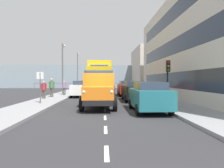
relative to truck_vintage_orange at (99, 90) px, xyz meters
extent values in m
plane|color=#2D2D30|center=(-0.38, -7.89, -1.18)|extent=(80.00, 80.00, 0.00)
cube|color=gray|center=(-5.21, -7.89, -1.10)|extent=(2.69, 40.06, 0.15)
cube|color=gray|center=(4.45, -7.89, -1.10)|extent=(2.69, 40.06, 0.15)
cube|color=silver|center=(-0.38, 7.87, -1.17)|extent=(0.12, 1.10, 0.01)
cube|color=silver|center=(-0.38, 5.56, -1.17)|extent=(0.12, 1.10, 0.01)
cube|color=silver|center=(-0.38, 3.27, -1.17)|extent=(0.12, 1.10, 0.01)
cube|color=silver|center=(-0.38, 0.88, -1.17)|extent=(0.12, 1.10, 0.01)
cube|color=silver|center=(-0.38, -1.98, -1.17)|extent=(0.12, 1.10, 0.01)
cube|color=silver|center=(-0.38, -4.39, -1.17)|extent=(0.12, 1.10, 0.01)
cube|color=silver|center=(-0.38, -6.88, -1.17)|extent=(0.12, 1.10, 0.01)
cube|color=silver|center=(-0.38, -9.09, -1.17)|extent=(0.12, 1.10, 0.01)
cube|color=silver|center=(-0.38, -11.80, -1.17)|extent=(0.12, 1.10, 0.01)
cube|color=silver|center=(-0.38, -14.05, -1.17)|extent=(0.12, 1.10, 0.01)
cube|color=silver|center=(-0.38, -17.05, -1.17)|extent=(0.12, 1.10, 0.01)
cube|color=silver|center=(-0.38, -19.50, -1.17)|extent=(0.12, 1.10, 0.01)
cube|color=silver|center=(-0.38, -22.22, -1.17)|extent=(0.12, 1.10, 0.01)
cube|color=silver|center=(-0.38, -24.83, -1.17)|extent=(0.12, 1.10, 0.01)
cube|color=beige|center=(-10.69, -5.19, 3.72)|extent=(8.26, 24.69, 9.79)
cube|color=#2D3847|center=(-6.59, -5.19, 0.62)|extent=(0.08, 20.99, 1.40)
cube|color=#2D3847|center=(-6.59, -5.19, 3.62)|extent=(0.08, 20.99, 1.40)
cube|color=#2D3847|center=(-6.59, -5.19, 6.62)|extent=(0.08, 20.99, 1.40)
cube|color=beige|center=(-10.69, -26.07, 2.82)|extent=(8.26, 11.00, 7.99)
cube|color=#84939E|center=(-0.38, -30.92, 1.32)|extent=(80.00, 0.80, 5.00)
cylinder|color=#4C5156|center=(-14.38, -27.32, -0.58)|extent=(0.08, 0.08, 1.20)
cylinder|color=#4C5156|center=(-12.38, -27.32, -0.58)|extent=(0.08, 0.08, 1.20)
cylinder|color=#4C5156|center=(-10.38, -27.32, -0.58)|extent=(0.08, 0.08, 1.20)
cylinder|color=#4C5156|center=(-8.38, -27.32, -0.58)|extent=(0.08, 0.08, 1.20)
cylinder|color=#4C5156|center=(-6.38, -27.32, -0.58)|extent=(0.08, 0.08, 1.20)
cylinder|color=#4C5156|center=(-4.38, -27.32, -0.58)|extent=(0.08, 0.08, 1.20)
cylinder|color=#4C5156|center=(-2.38, -27.32, -0.58)|extent=(0.08, 0.08, 1.20)
cylinder|color=#4C5156|center=(-0.38, -27.32, -0.58)|extent=(0.08, 0.08, 1.20)
cylinder|color=#4C5156|center=(1.62, -27.32, -0.58)|extent=(0.08, 0.08, 1.20)
cylinder|color=#4C5156|center=(3.62, -27.32, -0.58)|extent=(0.08, 0.08, 1.20)
cylinder|color=#4C5156|center=(5.62, -27.32, -0.58)|extent=(0.08, 0.08, 1.20)
cylinder|color=#4C5156|center=(7.62, -27.32, -0.58)|extent=(0.08, 0.08, 1.20)
cylinder|color=#4C5156|center=(9.62, -27.32, -0.58)|extent=(0.08, 0.08, 1.20)
cylinder|color=#4C5156|center=(11.62, -27.32, -0.58)|extent=(0.08, 0.08, 1.20)
cylinder|color=#4C5156|center=(13.62, -27.32, -0.58)|extent=(0.08, 0.08, 1.20)
cube|color=#4C5156|center=(-0.38, -27.32, -0.06)|extent=(28.00, 0.08, 0.08)
cube|color=black|center=(0.00, -0.38, -0.58)|extent=(1.64, 5.60, 0.30)
cube|color=orange|center=(0.00, 1.47, -0.08)|extent=(1.72, 1.90, 0.70)
cube|color=silver|center=(0.00, 2.36, -0.11)|extent=(1.16, 0.08, 0.56)
sphere|color=white|center=(-0.74, 2.36, 0.02)|extent=(0.20, 0.20, 0.20)
sphere|color=white|center=(0.73, 2.36, 0.02)|extent=(0.20, 0.20, 0.20)
cube|color=orange|center=(0.00, -0.04, 0.50)|extent=(1.93, 1.34, 1.15)
cube|color=#2D3847|center=(0.00, -0.04, 0.97)|extent=(1.78, 1.23, 0.56)
cube|color=#2D2319|center=(0.00, -1.72, -0.35)|extent=(2.10, 2.80, 0.16)
cube|color=black|center=(-1.01, -1.72, -0.03)|extent=(0.08, 2.80, 0.56)
cube|color=black|center=(1.01, -1.72, -0.03)|extent=(0.08, 2.80, 0.56)
cylinder|color=black|center=(-0.97, 1.30, -0.73)|extent=(0.24, 0.90, 0.90)
cylinder|color=black|center=(0.97, 1.30, -0.73)|extent=(0.24, 0.90, 0.90)
cylinder|color=black|center=(-0.97, -1.92, -0.73)|extent=(0.24, 0.90, 0.90)
cylinder|color=black|center=(0.97, -1.92, -0.73)|extent=(0.24, 0.90, 0.90)
cube|color=gold|center=(0.12, -6.60, 0.64)|extent=(2.40, 2.21, 2.60)
cube|color=#2D3847|center=(0.12, -6.60, 1.21)|extent=(2.20, 2.04, 0.80)
cube|color=#1933B2|center=(0.12, -6.60, 2.04)|extent=(1.75, 0.20, 0.16)
cube|color=gold|center=(0.12, -10.60, 1.19)|extent=(2.50, 5.95, 3.00)
cube|color=black|center=(0.12, -9.66, -0.48)|extent=(2.00, 8.07, 0.36)
cylinder|color=black|center=(-1.03, -6.69, -0.66)|extent=(0.28, 1.04, 1.04)
cylinder|color=black|center=(1.27, -6.69, -0.66)|extent=(0.28, 1.04, 1.04)
cylinder|color=black|center=(-1.03, -10.30, -0.66)|extent=(0.28, 1.04, 1.04)
cylinder|color=black|center=(1.27, -10.30, -0.66)|extent=(0.28, 1.04, 1.04)
cylinder|color=black|center=(-1.03, -12.43, -0.66)|extent=(0.28, 1.04, 1.04)
cylinder|color=black|center=(1.27, -12.43, -0.66)|extent=(0.28, 1.04, 1.04)
cube|color=#1E6670|center=(-2.91, 1.53, -0.38)|extent=(1.83, 4.11, 1.00)
cube|color=#2D3847|center=(-2.91, 1.73, 0.33)|extent=(1.50, 2.26, 0.42)
cylinder|color=black|center=(-2.05, 0.26, -0.88)|extent=(0.18, 0.60, 0.60)
cylinder|color=black|center=(-3.78, 0.26, -0.88)|extent=(0.18, 0.60, 0.60)
cylinder|color=black|center=(-2.05, 2.81, -0.88)|extent=(0.18, 0.60, 0.60)
cylinder|color=black|center=(-3.78, 2.81, -0.88)|extent=(0.18, 0.60, 0.60)
cube|color=black|center=(-2.91, -4.25, -0.38)|extent=(1.75, 4.30, 1.00)
cube|color=#2D3847|center=(-2.91, -4.05, 0.33)|extent=(1.44, 2.37, 0.42)
cylinder|color=black|center=(-2.08, -5.58, -0.88)|extent=(0.18, 0.60, 0.60)
cylinder|color=black|center=(-3.75, -5.58, -0.88)|extent=(0.18, 0.60, 0.60)
cylinder|color=black|center=(-2.08, -2.91, -0.88)|extent=(0.18, 0.60, 0.60)
cylinder|color=black|center=(-3.75, -2.91, -0.88)|extent=(0.18, 0.60, 0.60)
cube|color=#B21E1E|center=(-2.91, -9.73, -0.38)|extent=(1.77, 4.11, 1.00)
cube|color=#2D3847|center=(-2.91, -9.53, 0.33)|extent=(1.46, 2.26, 0.42)
cylinder|color=black|center=(-2.07, -11.00, -0.88)|extent=(0.18, 0.60, 0.60)
cylinder|color=black|center=(-3.76, -11.00, -0.88)|extent=(0.18, 0.60, 0.60)
cylinder|color=black|center=(-2.07, -8.45, -0.88)|extent=(0.18, 0.60, 0.60)
cylinder|color=black|center=(-3.76, -8.45, -0.88)|extent=(0.18, 0.60, 0.60)
cube|color=white|center=(2.16, -8.70, -0.38)|extent=(1.73, 4.59, 1.00)
cube|color=#2D3847|center=(2.16, -8.90, 0.33)|extent=(1.42, 2.53, 0.42)
cylinder|color=black|center=(1.34, -7.28, -0.88)|extent=(0.18, 0.60, 0.60)
cylinder|color=black|center=(2.98, -7.28, -0.88)|extent=(0.18, 0.60, 0.60)
cylinder|color=black|center=(1.34, -10.12, -0.88)|extent=(0.18, 0.60, 0.60)
cylinder|color=black|center=(2.98, -10.12, -0.88)|extent=(0.18, 0.60, 0.60)
cube|color=maroon|center=(2.16, -15.60, -0.38)|extent=(1.85, 3.92, 1.00)
cube|color=#2D3847|center=(2.16, -15.80, 0.33)|extent=(1.52, 2.16, 0.42)
cylinder|color=black|center=(1.28, -14.38, -0.88)|extent=(0.18, 0.60, 0.60)
cylinder|color=black|center=(3.04, -14.38, -0.88)|extent=(0.18, 0.60, 0.60)
cylinder|color=black|center=(1.28, -16.81, -0.88)|extent=(0.18, 0.60, 0.60)
cylinder|color=black|center=(3.04, -16.81, -0.88)|extent=(0.18, 0.60, 0.60)
cube|color=navy|center=(2.16, -20.64, -0.38)|extent=(1.80, 4.03, 1.00)
cube|color=#2D3847|center=(2.16, -20.84, 0.33)|extent=(1.47, 2.21, 0.42)
cylinder|color=black|center=(1.31, -19.39, -0.88)|extent=(0.18, 0.60, 0.60)
cylinder|color=black|center=(3.01, -19.39, -0.88)|extent=(0.18, 0.60, 0.60)
cylinder|color=black|center=(1.31, -21.89, -0.88)|extent=(0.18, 0.60, 0.60)
cylinder|color=black|center=(3.01, -21.89, -0.88)|extent=(0.18, 0.60, 0.60)
cylinder|color=#4C473D|center=(4.97, -5.10, -0.65)|extent=(0.14, 0.14, 0.76)
cylinder|color=#4C473D|center=(5.15, -5.10, -0.65)|extent=(0.14, 0.14, 0.76)
cylinder|color=maroon|center=(5.06, -5.10, 0.04)|extent=(0.34, 0.34, 0.61)
cylinder|color=maroon|center=(4.84, -5.10, 0.01)|extent=(0.09, 0.09, 0.56)
cylinder|color=maroon|center=(5.28, -5.10, 0.01)|extent=(0.09, 0.09, 0.56)
sphere|color=tan|center=(5.06, -5.10, 0.44)|extent=(0.21, 0.21, 0.21)
cylinder|color=#4C473D|center=(4.70, -6.72, -0.58)|extent=(0.14, 0.14, 0.89)
cylinder|color=#4C473D|center=(4.88, -6.72, -0.58)|extent=(0.14, 0.14, 0.89)
cylinder|color=#47724C|center=(4.79, -6.72, 0.21)|extent=(0.34, 0.34, 0.70)
cylinder|color=#47724C|center=(4.57, -6.72, 0.18)|extent=(0.09, 0.09, 0.65)
cylinder|color=#47724C|center=(5.01, -6.72, 0.18)|extent=(0.09, 0.09, 0.65)
sphere|color=tan|center=(4.79, -6.72, 0.68)|extent=(0.24, 0.24, 0.24)
cylinder|color=#4C473D|center=(3.98, -9.21, -0.64)|extent=(0.14, 0.14, 0.77)
cylinder|color=#4C473D|center=(4.16, -9.21, -0.64)|extent=(0.14, 0.14, 0.77)
cylinder|color=gray|center=(4.07, -9.21, 0.04)|extent=(0.34, 0.34, 0.61)
cylinder|color=gray|center=(3.85, -9.21, 0.01)|extent=(0.09, 0.09, 0.56)
cylinder|color=gray|center=(4.29, -9.21, 0.01)|extent=(0.09, 0.09, 0.56)
sphere|color=tan|center=(4.07, -9.21, 0.45)|extent=(0.21, 0.21, 0.21)
cylinder|color=black|center=(-5.34, -2.52, 0.57)|extent=(0.12, 0.12, 3.20)
cube|color=black|center=(-5.34, -2.38, 1.72)|extent=(0.28, 0.24, 0.90)
sphere|color=red|center=(-5.34, -2.26, 2.02)|extent=(0.18, 0.18, 0.18)
sphere|color=orange|center=(-5.34, -2.26, 1.72)|extent=(0.18, 0.18, 0.18)
sphere|color=green|center=(-5.34, -2.26, 1.42)|extent=(0.18, 0.18, 0.18)
cylinder|color=#59595B|center=(4.56, -10.79, 1.97)|extent=(0.16, 0.16, 5.99)
cylinder|color=#59595B|center=(4.56, -11.24, 4.86)|extent=(0.10, 0.90, 0.10)
sphere|color=silver|center=(4.56, -11.69, 4.81)|extent=(0.32, 0.32, 0.32)
cylinder|color=#59595B|center=(4.46, -23.57, 2.26)|extent=(0.16, 0.16, 6.58)
cylinder|color=#59595B|center=(4.46, -24.02, 5.46)|extent=(0.10, 0.90, 0.10)
sphere|color=silver|center=(4.46, -24.47, 5.41)|extent=(0.32, 0.32, 0.32)
cylinder|color=#4C4C4C|center=(4.24, -1.51, 0.07)|extent=(0.07, 0.07, 2.20)
cube|color=silver|center=(4.24, -1.51, 0.97)|extent=(0.50, 0.04, 0.50)
camera|label=1|loc=(-0.30, 12.79, 0.67)|focal=31.57mm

